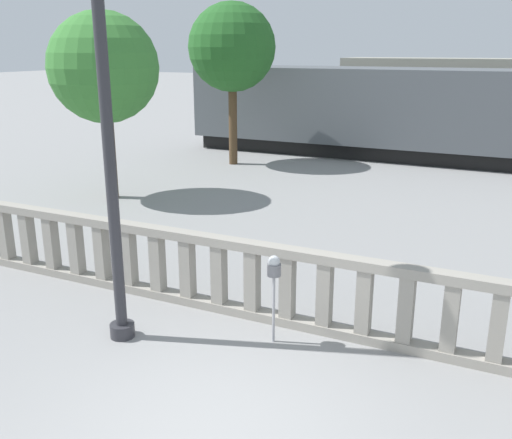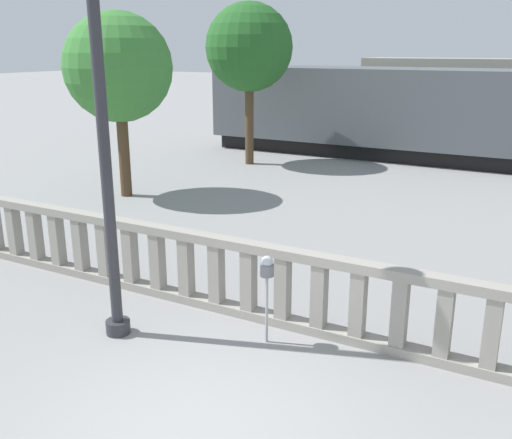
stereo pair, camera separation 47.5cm
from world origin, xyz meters
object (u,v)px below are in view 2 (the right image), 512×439
Objects in this scene: lamppost at (97,52)px; tree_left at (118,68)px; train_near at (484,115)px; parking_meter at (267,272)px; tree_right at (249,48)px.

tree_left is at bearing 129.89° from lamppost.
train_near is (2.80, 15.88, -2.22)m from lamppost.
train_near reaches higher than parking_meter.
tree_right is (-6.53, 11.25, 2.94)m from parking_meter.
tree_right is at bearing 120.15° from parking_meter.
train_near is 8.55m from tree_right.
lamppost is 5.17× the size of parking_meter.
parking_meter is 9.52m from tree_left.
tree_left is (-7.34, 5.55, 2.43)m from parking_meter.
lamppost is at bearing -69.51° from tree_right.
tree_right is (-4.50, 12.05, 0.04)m from lamppost.
lamppost reaches higher than tree_right.
train_near is at bearing 27.71° from tree_right.
tree_right reaches higher than parking_meter.
tree_left is at bearing -130.41° from train_near.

